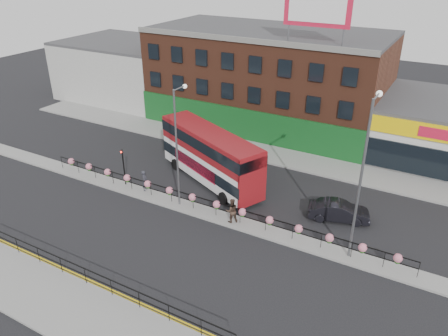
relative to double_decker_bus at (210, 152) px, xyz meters
The scene contains 18 objects.
ground 5.77m from the double_decker_bus, 64.66° to the right, with size 120.00×120.00×0.00m, color black.
south_pavement 16.92m from the double_decker_bus, 82.58° to the right, with size 60.00×4.00×0.15m, color gray.
north_pavement 8.22m from the double_decker_bus, 73.84° to the left, with size 60.00×4.00×0.15m, color gray.
median 5.73m from the double_decker_bus, 64.66° to the right, with size 60.00×1.60×0.15m, color gray.
yellow_line_inner 14.69m from the double_decker_bus, 81.40° to the right, with size 60.00×0.10×0.01m, color gold.
yellow_line_outer 14.86m from the double_decker_bus, 81.50° to the right, with size 60.00×0.10×0.01m, color gold.
brick_building 15.69m from the double_decker_bus, 96.82° to the left, with size 25.00×12.21×10.30m.
warehouse_west 26.97m from the double_decker_bus, 145.04° to the left, with size 15.50×12.00×7.30m.
billboard 15.44m from the double_decker_bus, 65.94° to the left, with size 6.00×0.29×4.40m.
median_railing 5.34m from the double_decker_bus, 64.66° to the right, with size 30.04×0.56×1.23m.
south_railing 14.77m from the double_decker_bus, 89.39° to the right, with size 20.04×0.05×1.12m.
double_decker_bus is the anchor object (origin of this frame).
car 11.36m from the double_decker_bus, ahead, with size 4.66×2.78×1.45m, color black.
pedestrian_a 5.88m from the double_decker_bus, 132.69° to the right, with size 0.64×0.75×1.75m, color #2C2D36.
pedestrian_b 6.81m from the double_decker_bus, 46.08° to the right, with size 1.15×1.13×1.86m, color #3C2A21.
lamp_column_west 5.12m from the double_decker_bus, 91.51° to the right, with size 0.33×1.60×9.14m.
lamp_column_east 14.14m from the double_decker_bus, 17.96° to the right, with size 0.38×1.85×10.53m.
traffic_light_median 7.18m from the double_decker_bus, 144.55° to the right, with size 0.15×0.28×3.65m.
Camera 1 is at (14.85, -23.55, 17.86)m, focal length 35.00 mm.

